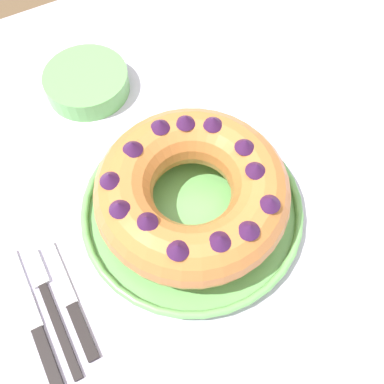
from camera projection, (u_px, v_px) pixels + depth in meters
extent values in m
plane|color=brown|center=(202.00, 330.00, 1.39)|extent=(8.00, 8.00, 0.00)
cube|color=silver|center=(210.00, 228.00, 0.72)|extent=(1.41, 1.24, 0.03)
cylinder|color=brown|center=(293.00, 56.00, 1.44)|extent=(0.06, 0.06, 0.75)
cylinder|color=#6BB760|center=(192.00, 211.00, 0.71)|extent=(0.34, 0.34, 0.01)
torus|color=#6BB760|center=(192.00, 207.00, 0.70)|extent=(0.35, 0.35, 0.01)
torus|color=#C67538|center=(192.00, 192.00, 0.66)|extent=(0.29, 0.29, 0.09)
cone|color=#3D1947|center=(148.00, 222.00, 0.58)|extent=(0.04, 0.04, 0.02)
cone|color=#3D1947|center=(178.00, 248.00, 0.56)|extent=(0.04, 0.04, 0.02)
cone|color=#3D1947|center=(220.00, 239.00, 0.57)|extent=(0.04, 0.04, 0.02)
cone|color=#3D1947|center=(249.00, 228.00, 0.58)|extent=(0.03, 0.03, 0.02)
cone|color=#3D1947|center=(270.00, 201.00, 0.60)|extent=(0.03, 0.03, 0.02)
cone|color=#3D1947|center=(255.00, 166.00, 0.62)|extent=(0.04, 0.04, 0.02)
cone|color=#3D1947|center=(245.00, 144.00, 0.64)|extent=(0.04, 0.04, 0.02)
cone|color=#3D1947|center=(213.00, 121.00, 0.66)|extent=(0.04, 0.04, 0.02)
cone|color=#3D1947|center=(186.00, 120.00, 0.66)|extent=(0.04, 0.04, 0.02)
cone|color=#3D1947|center=(160.00, 124.00, 0.66)|extent=(0.03, 0.03, 0.02)
cone|color=#3D1947|center=(132.00, 146.00, 0.64)|extent=(0.04, 0.04, 0.02)
cone|color=#3D1947|center=(109.00, 178.00, 0.61)|extent=(0.03, 0.03, 0.02)
cone|color=#3D1947|center=(119.00, 206.00, 0.59)|extent=(0.04, 0.04, 0.02)
cube|color=black|center=(60.00, 330.00, 0.63)|extent=(0.01, 0.15, 0.01)
cube|color=silver|center=(36.00, 268.00, 0.67)|extent=(0.02, 0.06, 0.01)
cube|color=black|center=(50.00, 364.00, 0.61)|extent=(0.02, 0.11, 0.01)
cube|color=silver|center=(23.00, 289.00, 0.66)|extent=(0.02, 0.13, 0.00)
cube|color=black|center=(83.00, 332.00, 0.63)|extent=(0.02, 0.09, 0.01)
cube|color=silver|center=(59.00, 274.00, 0.67)|extent=(0.02, 0.10, 0.00)
cylinder|color=#6BB760|center=(87.00, 82.00, 0.83)|extent=(0.15, 0.15, 0.04)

